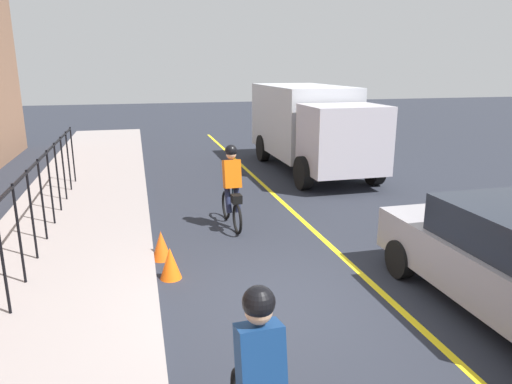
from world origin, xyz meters
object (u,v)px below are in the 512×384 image
object	(u,v)px
traffic_cone_near	(170,263)
box_truck_background	(310,124)
cyclist_lead	(232,187)
traffic_cone_far	(161,245)

from	to	relation	value
traffic_cone_near	box_truck_background	bearing A→B (deg)	-34.98
cyclist_lead	box_truck_background	bearing A→B (deg)	-37.96
cyclist_lead	box_truck_background	size ratio (longest dim) A/B	0.27
traffic_cone_far	traffic_cone_near	bearing A→B (deg)	-173.16
traffic_cone_near	traffic_cone_far	world-z (taller)	same
cyclist_lead	traffic_cone_far	distance (m)	2.25
box_truck_background	traffic_cone_far	world-z (taller)	box_truck_background
cyclist_lead	box_truck_background	xyz separation A→B (m)	(5.20, -3.73, 0.64)
cyclist_lead	traffic_cone_far	xyz separation A→B (m)	(-1.43, 1.61, -0.64)
traffic_cone_far	box_truck_background	bearing A→B (deg)	-38.81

